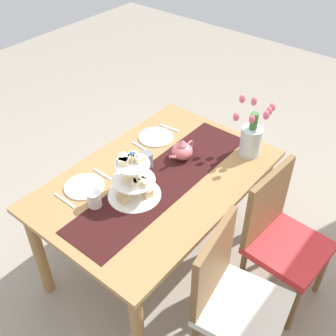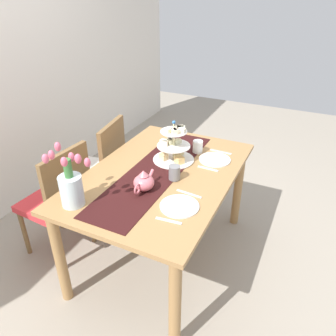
{
  "view_description": "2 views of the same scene",
  "coord_description": "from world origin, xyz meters",
  "px_view_note": "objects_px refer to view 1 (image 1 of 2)",
  "views": [
    {
      "loc": [
        1.39,
        1.21,
        2.33
      ],
      "look_at": [
        -0.07,
        0.03,
        0.79
      ],
      "focal_mm": 43.95,
      "sensor_mm": 36.0,
      "label": 1
    },
    {
      "loc": [
        -1.72,
        -0.88,
        1.88
      ],
      "look_at": [
        0.01,
        -0.05,
        0.79
      ],
      "focal_mm": 35.07,
      "sensor_mm": 36.0,
      "label": 2
    }
  ],
  "objects_px": {
    "knife_left": "(141,147)",
    "mug_grey": "(147,160)",
    "dining_table": "(158,192)",
    "tiered_cake_stand": "(133,181)",
    "fork_right": "(103,174)",
    "chair_left": "(280,234)",
    "fork_left": "(169,128)",
    "dinner_plate_right": "(84,187)",
    "mug_white_text": "(94,199)",
    "dinner_plate_left": "(156,137)",
    "tulip_vase": "(252,136)",
    "knife_right": "(65,200)",
    "chair_right": "(232,296)",
    "teapot": "(182,151)"
  },
  "relations": [
    {
      "from": "chair_left",
      "to": "fork_left",
      "type": "distance_m",
      "value": 1.02
    },
    {
      "from": "mug_grey",
      "to": "mug_white_text",
      "type": "bearing_deg",
      "value": 0.75
    },
    {
      "from": "tiered_cake_stand",
      "to": "fork_right",
      "type": "height_order",
      "value": "tiered_cake_stand"
    },
    {
      "from": "dining_table",
      "to": "tiered_cake_stand",
      "type": "relative_size",
      "value": 4.69
    },
    {
      "from": "teapot",
      "to": "mug_white_text",
      "type": "bearing_deg",
      "value": -9.99
    },
    {
      "from": "dinner_plate_left",
      "to": "mug_grey",
      "type": "xyz_separation_m",
      "value": [
        0.26,
        0.15,
        0.05
      ]
    },
    {
      "from": "knife_left",
      "to": "mug_grey",
      "type": "distance_m",
      "value": 0.2
    },
    {
      "from": "knife_left",
      "to": "tiered_cake_stand",
      "type": "bearing_deg",
      "value": 36.96
    },
    {
      "from": "chair_right",
      "to": "dinner_plate_right",
      "type": "bearing_deg",
      "value": -85.32
    },
    {
      "from": "fork_left",
      "to": "knife_right",
      "type": "distance_m",
      "value": 0.92
    },
    {
      "from": "teapot",
      "to": "mug_grey",
      "type": "distance_m",
      "value": 0.23
    },
    {
      "from": "chair_left",
      "to": "mug_grey",
      "type": "bearing_deg",
      "value": -73.64
    },
    {
      "from": "dining_table",
      "to": "tiered_cake_stand",
      "type": "distance_m",
      "value": 0.3
    },
    {
      "from": "dining_table",
      "to": "tulip_vase",
      "type": "bearing_deg",
      "value": 151.44
    },
    {
      "from": "tulip_vase",
      "to": "knife_right",
      "type": "xyz_separation_m",
      "value": [
        1.02,
        -0.57,
        -0.13
      ]
    },
    {
      "from": "knife_right",
      "to": "chair_left",
      "type": "bearing_deg",
      "value": 127.86
    },
    {
      "from": "tiered_cake_stand",
      "to": "dinner_plate_left",
      "type": "relative_size",
      "value": 1.32
    },
    {
      "from": "fork_right",
      "to": "dinner_plate_left",
      "type": "bearing_deg",
      "value": 180.0
    },
    {
      "from": "chair_right",
      "to": "fork_right",
      "type": "xyz_separation_m",
      "value": [
        -0.07,
        -0.97,
        0.25
      ]
    },
    {
      "from": "knife_right",
      "to": "dinner_plate_right",
      "type": "bearing_deg",
      "value": 180.0
    },
    {
      "from": "tiered_cake_stand",
      "to": "fork_right",
      "type": "xyz_separation_m",
      "value": [
        -0.02,
        -0.27,
        -0.11
      ]
    },
    {
      "from": "fork_left",
      "to": "dinner_plate_right",
      "type": "relative_size",
      "value": 0.65
    },
    {
      "from": "dining_table",
      "to": "tulip_vase",
      "type": "distance_m",
      "value": 0.67
    },
    {
      "from": "fork_right",
      "to": "mug_grey",
      "type": "height_order",
      "value": "mug_grey"
    },
    {
      "from": "knife_left",
      "to": "mug_grey",
      "type": "xyz_separation_m",
      "value": [
        0.12,
        0.15,
        0.05
      ]
    },
    {
      "from": "chair_left",
      "to": "fork_left",
      "type": "bearing_deg",
      "value": -99.94
    },
    {
      "from": "knife_left",
      "to": "mug_white_text",
      "type": "xyz_separation_m",
      "value": [
        0.55,
        0.16,
        0.04
      ]
    },
    {
      "from": "dinner_plate_right",
      "to": "knife_left",
      "type": "bearing_deg",
      "value": 180.0
    },
    {
      "from": "dinner_plate_left",
      "to": "knife_left",
      "type": "height_order",
      "value": "dinner_plate_left"
    },
    {
      "from": "dinner_plate_left",
      "to": "tulip_vase",
      "type": "bearing_deg",
      "value": 113.09
    },
    {
      "from": "chair_right",
      "to": "fork_right",
      "type": "height_order",
      "value": "chair_right"
    },
    {
      "from": "chair_left",
      "to": "fork_left",
      "type": "height_order",
      "value": "chair_left"
    },
    {
      "from": "dining_table",
      "to": "fork_right",
      "type": "bearing_deg",
      "value": -55.78
    },
    {
      "from": "tulip_vase",
      "to": "dinner_plate_left",
      "type": "distance_m",
      "value": 0.63
    },
    {
      "from": "fork_left",
      "to": "knife_left",
      "type": "relative_size",
      "value": 0.88
    },
    {
      "from": "tiered_cake_stand",
      "to": "knife_left",
      "type": "bearing_deg",
      "value": -143.04
    },
    {
      "from": "fork_left",
      "to": "tulip_vase",
      "type": "bearing_deg",
      "value": 99.76
    },
    {
      "from": "dinner_plate_left",
      "to": "dinner_plate_right",
      "type": "distance_m",
      "value": 0.63
    },
    {
      "from": "dinner_plate_right",
      "to": "mug_white_text",
      "type": "distance_m",
      "value": 0.18
    },
    {
      "from": "dinner_plate_left",
      "to": "knife_right",
      "type": "xyz_separation_m",
      "value": [
        0.78,
        0.0,
        -0.0
      ]
    },
    {
      "from": "tulip_vase",
      "to": "dinner_plate_left",
      "type": "relative_size",
      "value": 1.6
    },
    {
      "from": "tulip_vase",
      "to": "teapot",
      "type": "bearing_deg",
      "value": -44.03
    },
    {
      "from": "fork_right",
      "to": "mug_white_text",
      "type": "xyz_separation_m",
      "value": [
        0.21,
        0.16,
        0.04
      ]
    },
    {
      "from": "fork_left",
      "to": "mug_grey",
      "type": "distance_m",
      "value": 0.44
    },
    {
      "from": "chair_left",
      "to": "tiered_cake_stand",
      "type": "distance_m",
      "value": 0.92
    },
    {
      "from": "dining_table",
      "to": "dinner_plate_right",
      "type": "distance_m",
      "value": 0.44
    },
    {
      "from": "tulip_vase",
      "to": "dinner_plate_right",
      "type": "distance_m",
      "value": 1.05
    },
    {
      "from": "mug_grey",
      "to": "dinner_plate_right",
      "type": "bearing_deg",
      "value": -22.63
    },
    {
      "from": "chair_right",
      "to": "fork_right",
      "type": "distance_m",
      "value": 1.01
    },
    {
      "from": "chair_right",
      "to": "mug_grey",
      "type": "height_order",
      "value": "chair_right"
    }
  ]
}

